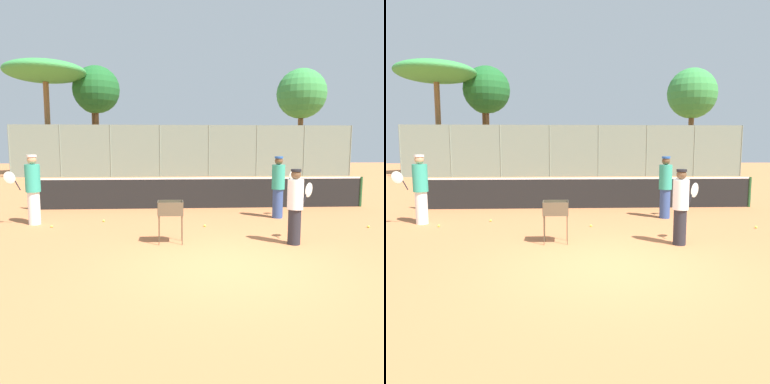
# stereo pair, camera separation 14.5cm
# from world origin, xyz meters

# --- Properties ---
(ground_plane) EXTENTS (80.00, 80.00, 0.00)m
(ground_plane) POSITION_xyz_m (0.00, 0.00, 0.00)
(ground_plane) COLOR #C67242
(tennis_net) EXTENTS (11.59, 0.10, 1.07)m
(tennis_net) POSITION_xyz_m (0.00, 6.32, 0.56)
(tennis_net) COLOR #26592D
(tennis_net) RESTS_ON ground_plane
(back_fence) EXTENTS (23.80, 0.08, 3.57)m
(back_fence) POSITION_xyz_m (-0.00, 19.59, 1.79)
(back_fence) COLOR gray
(back_fence) RESTS_ON ground_plane
(tree_0) EXTENTS (2.45, 2.45, 7.24)m
(tree_0) POSITION_xyz_m (-7.22, 25.17, 5.87)
(tree_0) COLOR brown
(tree_0) RESTS_ON ground_plane
(tree_1) EXTENTS (5.81, 5.81, 8.20)m
(tree_1) POSITION_xyz_m (-9.98, 22.00, 7.39)
(tree_1) COLOR brown
(tree_1) RESTS_ON ground_plane
(tree_2) EXTENTS (3.68, 3.68, 8.39)m
(tree_2) POSITION_xyz_m (-6.78, 24.21, 6.52)
(tree_2) COLOR brown
(tree_2) RESTS_ON ground_plane
(tree_3) EXTENTS (3.99, 3.99, 8.33)m
(tree_3) POSITION_xyz_m (9.69, 23.95, 6.28)
(tree_3) COLOR brown
(tree_3) RESTS_ON ground_plane
(player_white_outfit) EXTENTS (0.89, 0.49, 1.85)m
(player_white_outfit) POSITION_xyz_m (2.19, 4.44, 0.96)
(player_white_outfit) COLOR #334C8C
(player_white_outfit) RESTS_ON ground_plane
(player_red_cap) EXTENTS (0.76, 0.63, 1.66)m
(player_red_cap) POSITION_xyz_m (1.68, 1.42, 0.86)
(player_red_cap) COLOR #26262D
(player_red_cap) RESTS_ON ground_plane
(player_yellow_shirt) EXTENTS (0.93, 0.45, 1.92)m
(player_yellow_shirt) POSITION_xyz_m (-4.79, 3.91, 0.99)
(player_yellow_shirt) COLOR white
(player_yellow_shirt) RESTS_ON ground_plane
(ball_cart) EXTENTS (0.56, 0.41, 0.94)m
(ball_cart) POSITION_xyz_m (-1.05, 1.69, 0.71)
(ball_cart) COLOR brown
(ball_cart) RESTS_ON ground_plane
(tennis_ball_0) EXTENTS (0.07, 0.07, 0.07)m
(tennis_ball_0) POSITION_xyz_m (-2.94, 4.13, 0.03)
(tennis_ball_0) COLOR #D1E54C
(tennis_ball_0) RESTS_ON ground_plane
(tennis_ball_1) EXTENTS (0.07, 0.07, 0.07)m
(tennis_ball_1) POSITION_xyz_m (4.21, 2.93, 0.03)
(tennis_ball_1) COLOR #D1E54C
(tennis_ball_1) RESTS_ON ground_plane
(tennis_ball_2) EXTENTS (0.07, 0.07, 0.07)m
(tennis_ball_2) POSITION_xyz_m (-4.19, 3.46, 0.03)
(tennis_ball_2) COLOR #D1E54C
(tennis_ball_2) RESTS_ON ground_plane
(tennis_ball_3) EXTENTS (0.07, 0.07, 0.07)m
(tennis_ball_3) POSITION_xyz_m (-0.12, 3.30, 0.03)
(tennis_ball_3) COLOR #D1E54C
(tennis_ball_3) RESTS_ON ground_plane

